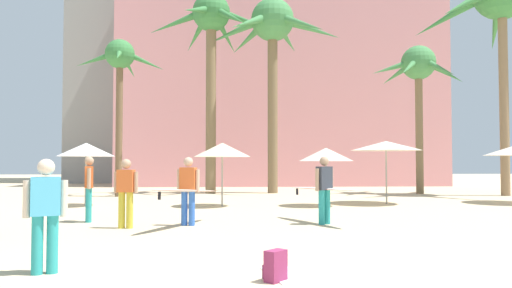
{
  "coord_description": "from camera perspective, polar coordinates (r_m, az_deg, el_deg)",
  "views": [
    {
      "loc": [
        -0.48,
        -5.54,
        1.6
      ],
      "look_at": [
        0.14,
        5.14,
        2.01
      ],
      "focal_mm": 34.14,
      "sensor_mm": 36.0,
      "label": 1
    }
  ],
  "objects": [
    {
      "name": "cafe_umbrella_3",
      "position": [
        18.07,
        8.2,
        -1.23
      ],
      "size": [
        2.0,
        2.0,
        2.14
      ],
      "color": "gray",
      "rests_on": "ground"
    },
    {
      "name": "palm_tree_far_left",
      "position": [
        26.66,
        18.46,
        7.99
      ],
      "size": [
        4.89,
        4.52,
        7.62
      ],
      "color": "brown",
      "rests_on": "ground"
    },
    {
      "name": "cafe_umbrella_1",
      "position": [
        17.83,
        -3.98,
        -0.69
      ],
      "size": [
        2.09,
        2.09,
        2.32
      ],
      "color": "gray",
      "rests_on": "ground"
    },
    {
      "name": "person_mid_center",
      "position": [
        13.88,
        -18.99,
        -4.67
      ],
      "size": [
        0.32,
        0.61,
        1.76
      ],
      "rotation": [
        0.0,
        0.0,
        3.41
      ],
      "color": "teal",
      "rests_on": "ground"
    },
    {
      "name": "hotel_tower_gray",
      "position": [
        45.72,
        -10.78,
        15.44
      ],
      "size": [
        13.64,
        11.31,
        30.8
      ],
      "primitive_type": "cube",
      "color": "gray",
      "rests_on": "ground"
    },
    {
      "name": "person_near_right",
      "position": [
        7.7,
        -23.45,
        -7.18
      ],
      "size": [
        0.6,
        0.34,
        1.65
      ],
      "rotation": [
        0.0,
        0.0,
        1.92
      ],
      "color": "teal",
      "rests_on": "ground"
    },
    {
      "name": "hotel_pink",
      "position": [
        37.88,
        2.48,
        7.52
      ],
      "size": [
        22.32,
        11.14,
        15.94
      ],
      "primitive_type": "cube",
      "color": "pink",
      "rests_on": "ground"
    },
    {
      "name": "backpack",
      "position": [
        6.75,
        2.24,
        -14.12
      ],
      "size": [
        0.35,
        0.35,
        0.42
      ],
      "rotation": [
        0.0,
        0.0,
        2.38
      ],
      "color": "#862950",
      "rests_on": "ground"
    },
    {
      "name": "person_far_right",
      "position": [
        12.89,
        7.91,
        -5.09
      ],
      "size": [
        1.6,
        2.82,
        1.75
      ],
      "rotation": [
        0.0,
        0.0,
        5.29
      ],
      "color": "teal",
      "rests_on": "ground"
    },
    {
      "name": "palm_tree_far_right",
      "position": [
        26.15,
        -5.25,
        12.86
      ],
      "size": [
        6.62,
        6.17,
        10.43
      ],
      "color": "brown",
      "rests_on": "ground"
    },
    {
      "name": "palm_tree_center",
      "position": [
        26.4,
        1.93,
        12.77
      ],
      "size": [
        7.24,
        6.35,
        10.29
      ],
      "color": "brown",
      "rests_on": "ground"
    },
    {
      "name": "palm_tree_right",
      "position": [
        24.19,
        -15.64,
        8.65
      ],
      "size": [
        4.29,
        4.24,
        7.43
      ],
      "color": "brown",
      "rests_on": "ground"
    },
    {
      "name": "beach_towel",
      "position": [
        7.34,
        7.85,
        -14.69
      ],
      "size": [
        1.77,
        1.36,
        0.01
      ],
      "primitive_type": "cube",
      "rotation": [
        0.0,
        0.0,
        0.21
      ],
      "color": "white",
      "rests_on": "ground"
    },
    {
      "name": "person_far_left",
      "position": [
        12.39,
        -8.0,
        -5.25
      ],
      "size": [
        1.6,
        3.02,
        1.73
      ],
      "rotation": [
        0.0,
        0.0,
        1.3
      ],
      "color": "blue",
      "rests_on": "ground"
    },
    {
      "name": "person_mid_right",
      "position": [
        12.31,
        -15.0,
        -5.25
      ],
      "size": [
        0.61,
        0.28,
        1.68
      ],
      "rotation": [
        0.0,
        0.0,
        1.42
      ],
      "color": "gold",
      "rests_on": "ground"
    },
    {
      "name": "palm_tree_left",
      "position": [
        27.45,
        26.88,
        14.66
      ],
      "size": [
        8.4,
        8.14,
        11.31
      ],
      "color": "#896B4C",
      "rests_on": "ground"
    },
    {
      "name": "cafe_umbrella_2",
      "position": [
        19.53,
        15.0,
        -0.21
      ],
      "size": [
        2.73,
        2.73,
        2.43
      ],
      "color": "gray",
      "rests_on": "ground"
    },
    {
      "name": "cafe_umbrella_0",
      "position": [
        18.97,
        -19.29,
        -0.63
      ],
      "size": [
        2.08,
        2.08,
        2.32
      ],
      "color": "gray",
      "rests_on": "ground"
    }
  ]
}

